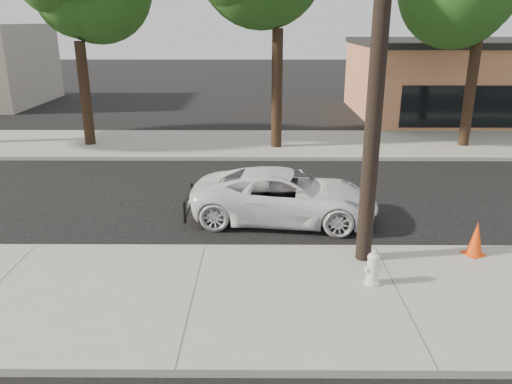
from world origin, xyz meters
TOP-DOWN VIEW (x-y plane):
  - ground at (0.00, 0.00)m, footprint 120.00×120.00m
  - near_sidewalk at (0.00, -4.30)m, footprint 90.00×4.40m
  - far_sidewalk at (0.00, 8.50)m, footprint 90.00×5.00m
  - curb_near at (0.00, -2.10)m, footprint 90.00×0.12m
  - utility_pole at (3.60, -2.70)m, footprint 1.40×0.34m
  - police_cruiser at (1.97, -0.06)m, footprint 5.20×2.86m
  - fire_hydrant at (3.56, -3.84)m, footprint 0.36×0.32m
  - traffic_cone at (6.15, -2.50)m, footprint 0.53×0.53m

SIDE VIEW (x-z plane):
  - ground at x=0.00m, z-range 0.00..0.00m
  - near_sidewalk at x=0.00m, z-range 0.00..0.15m
  - far_sidewalk at x=0.00m, z-range 0.00..0.15m
  - curb_near at x=0.00m, z-range -0.01..0.15m
  - fire_hydrant at x=3.56m, z-range 0.14..0.81m
  - traffic_cone at x=6.15m, z-range 0.14..0.93m
  - police_cruiser at x=1.97m, z-range 0.00..1.38m
  - utility_pole at x=3.60m, z-range 0.20..9.20m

